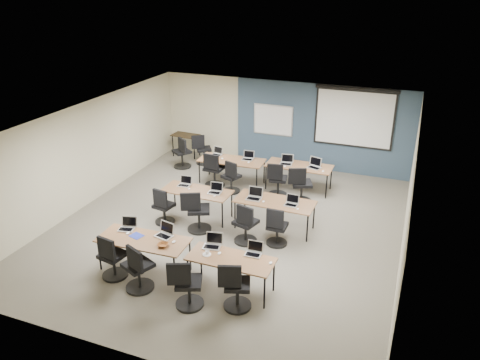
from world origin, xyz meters
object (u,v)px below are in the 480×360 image
at_px(laptop_4, 185,183).
at_px(spare_chair_a, 203,152).
at_px(laptop_0, 127,226).
at_px(laptop_5, 215,190).
at_px(laptop_3, 254,251).
at_px(laptop_6, 254,196).
at_px(laptop_1, 165,233).
at_px(task_chair_2, 187,288).
at_px(laptop_2, 213,243).
at_px(training_table_mid_right, 275,203).
at_px(task_chair_0, 112,260).
at_px(task_chair_6, 245,227).
at_px(laptop_11, 315,165).
at_px(training_table_front_left, 143,241).
at_px(utility_table, 186,137).
at_px(laptop_8, 217,153).
at_px(task_chair_4, 163,209).
at_px(task_chair_8, 214,172).
at_px(task_chair_10, 277,182).
at_px(task_chair_1, 138,271).
at_px(training_table_back_left, 232,161).
at_px(task_chair_11, 300,188).
at_px(projector_screen, 355,115).
at_px(laptop_7, 292,202).
at_px(training_table_front_right, 231,261).
at_px(laptop_10, 286,162).
at_px(whiteboard, 273,120).
at_px(task_chair_7, 276,230).
at_px(spare_chair_b, 182,155).
at_px(training_table_back_right, 299,167).
at_px(task_chair_5, 197,214).

bearing_deg(laptop_4, spare_chair_a, 103.81).
bearing_deg(laptop_0, laptop_5, 53.17).
height_order(laptop_3, laptop_6, laptop_6).
bearing_deg(laptop_3, laptop_1, 177.25).
xyz_separation_m(task_chair_2, laptop_5, (-0.89, 3.32, 0.37)).
bearing_deg(laptop_2, training_table_mid_right, 66.49).
height_order(task_chair_0, task_chair_6, task_chair_6).
relative_size(laptop_1, task_chair_6, 0.35).
bearing_deg(laptop_11, spare_chair_a, -173.83).
xyz_separation_m(training_table_front_left, utility_table, (-2.30, 6.35, -0.03)).
bearing_deg(training_table_front_left, laptop_8, 94.16).
bearing_deg(laptop_6, task_chair_4, -163.54).
distance_m(task_chair_8, task_chair_10, 1.90).
xyz_separation_m(task_chair_1, laptop_2, (1.17, 0.91, 0.36)).
height_order(training_table_back_left, task_chair_0, task_chair_0).
bearing_deg(task_chair_11, laptop_8, 142.53).
xyz_separation_m(projector_screen, task_chair_2, (-1.76, -7.49, -1.47)).
bearing_deg(training_table_back_left, laptop_7, -45.61).
relative_size(training_table_front_right, spare_chair_a, 1.67).
xyz_separation_m(training_table_back_left, spare_chair_a, (-1.46, 1.09, -0.28)).
relative_size(task_chair_0, laptop_3, 3.22).
xyz_separation_m(training_table_front_right, utility_table, (-4.22, 6.36, -0.02)).
distance_m(laptop_5, task_chair_10, 2.14).
height_order(training_table_mid_right, laptop_5, laptop_5).
height_order(training_table_back_left, laptop_7, laptop_7).
xyz_separation_m(laptop_3, task_chair_6, (-0.71, 1.45, -0.37)).
xyz_separation_m(laptop_7, spare_chair_a, (-3.86, 3.29, -0.38)).
height_order(laptop_11, spare_chair_a, laptop_11).
distance_m(laptop_4, laptop_10, 3.10).
height_order(training_table_mid_right, task_chair_2, task_chair_2).
relative_size(whiteboard, training_table_mid_right, 0.68).
relative_size(training_table_front_left, laptop_5, 5.87).
bearing_deg(laptop_5, spare_chair_a, 114.64).
bearing_deg(laptop_7, laptop_0, -138.85).
bearing_deg(laptop_1, laptop_4, 121.21).
distance_m(training_table_front_left, laptop_7, 3.53).
bearing_deg(whiteboard, task_chair_7, -71.42).
xyz_separation_m(training_table_back_left, laptop_6, (1.47, -2.19, 0.11)).
height_order(task_chair_7, task_chair_11, task_chair_11).
bearing_deg(laptop_8, spare_chair_b, 175.93).
xyz_separation_m(training_table_back_right, laptop_7, (0.46, -2.47, 0.10)).
relative_size(laptop_5, laptop_6, 0.91).
bearing_deg(training_table_mid_right, laptop_8, 137.98).
bearing_deg(task_chair_8, laptop_0, -89.47).
bearing_deg(task_chair_2, training_table_front_right, 30.38).
distance_m(laptop_5, spare_chair_b, 3.67).
bearing_deg(laptop_4, task_chair_4, -107.50).
bearing_deg(task_chair_7, task_chair_1, -129.08).
distance_m(task_chair_2, task_chair_5, 2.82).
distance_m(task_chair_0, utility_table, 7.08).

